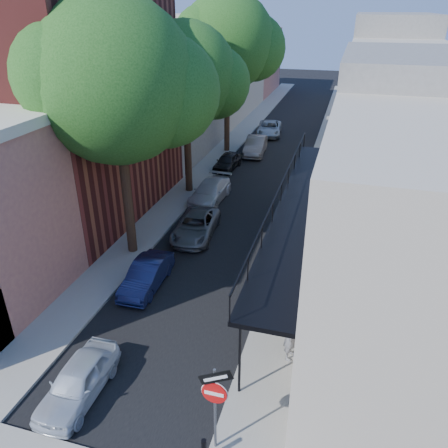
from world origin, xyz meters
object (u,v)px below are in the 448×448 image
Objects in this scene: parked_car_b at (147,275)px; parked_car_d at (210,192)px; oak_near at (128,84)px; parked_car_f at (256,146)px; parked_car_g at (269,128)px; oak_far at (234,43)px; parked_car_c at (196,226)px; pedestrian at (292,335)px; sign_post at (215,396)px; parked_car_a at (78,381)px; oak_mid at (193,77)px; parked_car_e at (227,162)px.

parked_car_d reaches higher than parked_car_b.
oak_near is at bearing 117.40° from parked_car_b.
parked_car_g is at bearing 85.82° from parked_car_f.
parked_car_c is (1.95, -14.83, -7.68)m from oak_far.
parked_car_b is 7.00m from pedestrian.
sign_post is at bearing -53.63° from parked_car_b.
sign_post is 1.57× the size of pedestrian.
oak_far is at bearing 93.32° from parked_car_a.
parked_car_b is at bearing 127.55° from sign_post.
parked_car_d is (-0.66, 4.52, 0.04)m from parked_car_c.
parked_car_b is 19.45m from parked_car_f.
parked_car_g is (-4.56, 31.96, -1.41)m from sign_post.
sign_post is 0.88× the size of parked_car_a.
oak_mid reaches higher than parked_car_b.
sign_post is 32.32m from parked_car_g.
parked_car_e reaches higher than parked_car_a.
parked_car_b is at bearing 76.32° from pedestrian.
oak_mid is 5.37× the size of pedestrian.
oak_near is at bearing 64.42° from pedestrian.
parked_car_c is at bearing 83.30° from parked_car_b.
oak_mid reaches higher than parked_car_d.
oak_mid is at bearing 139.47° from parked_car_d.
parked_car_c is at bearing 111.68° from sign_post.
parked_car_c is (0.00, 10.82, 0.00)m from parked_car_a.
parked_car_f reaches higher than parked_car_g.
parked_car_c is 0.98× the size of parked_car_d.
parked_car_d is at bearing -42.98° from oak_mid.
sign_post is at bearing -84.23° from parked_car_f.
parked_car_b is at bearing -97.72° from parked_car_g.
pedestrian is at bearing -23.18° from parked_car_b.
oak_far is 24.80m from pedestrian.
parked_car_b is 1.03× the size of parked_car_e.
parked_car_b is 25.42m from parked_car_g.
oak_far is at bearing 89.59° from oak_mid.
parked_car_c is 9.64m from pedestrian.
parked_car_d is (-0.66, 15.34, 0.04)m from parked_car_a.
parked_car_f is at bearing 99.95° from sign_post.
parked_car_a is 31.31m from parked_car_g.
parked_car_c and parked_car_e have the same top height.
pedestrian is (6.66, -12.06, 0.45)m from parked_car_d.
sign_post reaches higher than parked_car_g.
oak_near reaches higher than oak_mid.
oak_mid reaches higher than parked_car_c.
oak_near is at bearing 101.79° from parked_car_a.
parked_car_b is 4.94m from parked_car_c.
oak_mid is 6.70m from parked_car_d.
parked_car_g is at bearing 85.20° from parked_car_c.
oak_near is 6.01× the size of pedestrian.
parked_car_d is (-5.22, 15.99, -1.42)m from sign_post.
oak_mid is 8.92m from parked_car_c.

